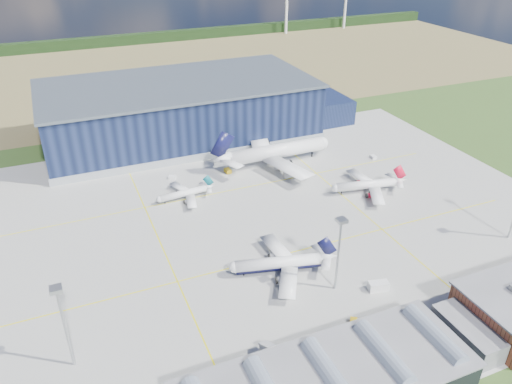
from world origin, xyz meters
name	(u,v)px	position (x,y,z in m)	size (l,w,h in m)	color
ground	(260,240)	(0.00, 0.00, 0.00)	(600.00, 600.00, 0.00)	#34531F
apron	(248,225)	(0.00, 10.00, 0.03)	(220.00, 160.00, 0.08)	#9B9B96
farmland	(132,70)	(0.00, 220.00, 0.00)	(600.00, 220.00, 0.01)	olive
treeline	(113,41)	(0.00, 300.00, 4.00)	(600.00, 8.00, 8.00)	black
hangar	(185,112)	(2.81, 94.80, 11.62)	(145.00, 62.00, 26.10)	black
glass_concourse	(342,377)	(-6.45, -60.00, 3.69)	(78.00, 23.00, 8.60)	black
light_mast_west	(62,315)	(-60.00, -30.00, 15.43)	(2.60, 2.60, 23.00)	#A9ACAF
light_mast_center	(339,243)	(10.00, -30.00, 15.43)	(2.60, 2.60, 23.00)	#A9ACAF
airliner_navy	(279,257)	(-1.60, -17.22, 5.32)	(32.63, 31.92, 10.64)	white
airliner_red	(366,181)	(49.28, 13.96, 4.92)	(30.19, 29.53, 9.84)	white
airliner_widebody	(277,144)	(28.96, 49.72, 8.85)	(54.28, 53.10, 17.70)	white
airliner_regional	(183,190)	(-15.42, 35.38, 3.74)	(22.92, 22.42, 7.47)	white
gse_tug_b	(354,322)	(7.17, -43.93, 0.58)	(1.79, 2.68, 1.16)	yellow
gse_cart_a	(373,157)	(69.64, 38.18, 0.65)	(1.99, 2.99, 1.29)	white
gse_tug_c	(228,171)	(7.13, 49.78, 0.75)	(2.15, 3.44, 1.51)	yellow
gse_cart_b	(172,177)	(-15.03, 53.26, 0.63)	(1.92, 2.88, 1.25)	white
gse_van_c	(378,286)	(20.72, -35.28, 1.33)	(2.66, 5.55, 2.66)	white
airstair	(269,354)	(-17.63, -46.00, 1.68)	(2.10, 5.25, 3.36)	white
car_a	(451,303)	(35.15, -48.00, 0.62)	(1.45, 3.62, 1.23)	#99999E
car_b	(396,322)	(17.14, -48.00, 0.62)	(1.32, 3.79, 1.25)	#99999E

